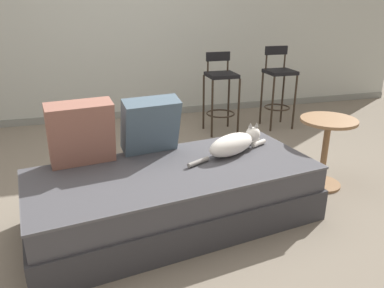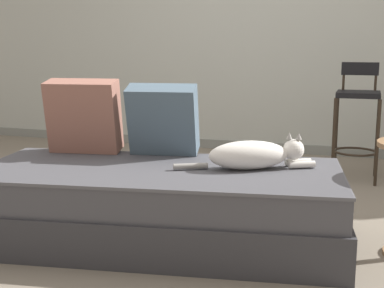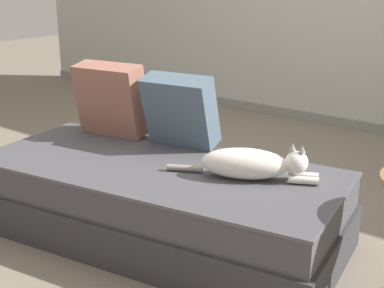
{
  "view_description": "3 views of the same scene",
  "coord_description": "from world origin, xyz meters",
  "px_view_note": "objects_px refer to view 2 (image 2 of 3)",
  "views": [
    {
      "loc": [
        -0.5,
        -2.6,
        1.44
      ],
      "look_at": [
        0.15,
        -0.3,
        0.52
      ],
      "focal_mm": 35.0,
      "sensor_mm": 36.0,
      "label": 1
    },
    {
      "loc": [
        1.02,
        -2.94,
        1.04
      ],
      "look_at": [
        0.15,
        -0.3,
        0.52
      ],
      "focal_mm": 50.0,
      "sensor_mm": 36.0,
      "label": 2
    },
    {
      "loc": [
        1.72,
        -2.33,
        1.36
      ],
      "look_at": [
        0.15,
        -0.3,
        0.52
      ],
      "focal_mm": 50.0,
      "sensor_mm": 36.0,
      "label": 3
    }
  ],
  "objects_px": {
    "throw_pillow_middle": "(163,120)",
    "bar_stool_near_window": "(357,113)",
    "couch": "(159,204)",
    "cat": "(254,155)",
    "throw_pillow_corner": "(84,116)"
  },
  "relations": [
    {
      "from": "couch",
      "to": "throw_pillow_middle",
      "type": "bearing_deg",
      "value": 107.2
    },
    {
      "from": "cat",
      "to": "couch",
      "type": "bearing_deg",
      "value": -163.89
    },
    {
      "from": "throw_pillow_corner",
      "to": "throw_pillow_middle",
      "type": "bearing_deg",
      "value": 8.77
    },
    {
      "from": "cat",
      "to": "bar_stool_near_window",
      "type": "height_order",
      "value": "bar_stool_near_window"
    },
    {
      "from": "throw_pillow_corner",
      "to": "throw_pillow_middle",
      "type": "xyz_separation_m",
      "value": [
        0.48,
        0.07,
        -0.01
      ]
    },
    {
      "from": "throw_pillow_corner",
      "to": "bar_stool_near_window",
      "type": "bearing_deg",
      "value": 44.39
    },
    {
      "from": "couch",
      "to": "throw_pillow_corner",
      "type": "height_order",
      "value": "throw_pillow_corner"
    },
    {
      "from": "throw_pillow_middle",
      "to": "bar_stool_near_window",
      "type": "height_order",
      "value": "bar_stool_near_window"
    },
    {
      "from": "throw_pillow_corner",
      "to": "bar_stool_near_window",
      "type": "xyz_separation_m",
      "value": [
        1.53,
        1.49,
        -0.1
      ]
    },
    {
      "from": "couch",
      "to": "cat",
      "type": "xyz_separation_m",
      "value": [
        0.48,
        0.14,
        0.27
      ]
    },
    {
      "from": "couch",
      "to": "throw_pillow_corner",
      "type": "bearing_deg",
      "value": 157.23
    },
    {
      "from": "throw_pillow_middle",
      "to": "cat",
      "type": "bearing_deg",
      "value": -16.94
    },
    {
      "from": "couch",
      "to": "cat",
      "type": "distance_m",
      "value": 0.57
    },
    {
      "from": "throw_pillow_corner",
      "to": "cat",
      "type": "relative_size",
      "value": 0.64
    },
    {
      "from": "throw_pillow_corner",
      "to": "cat",
      "type": "distance_m",
      "value": 1.07
    }
  ]
}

